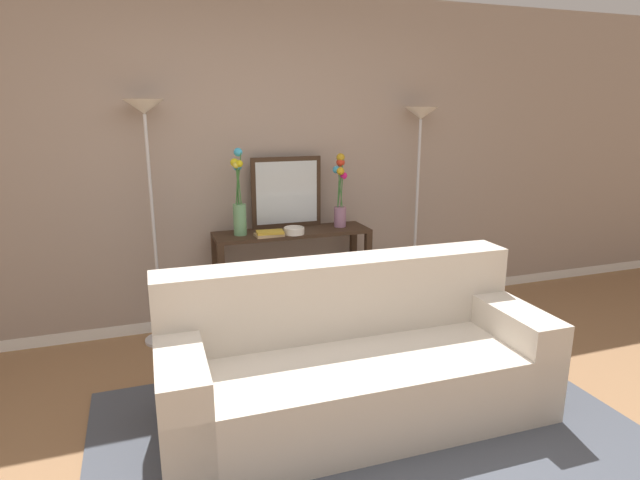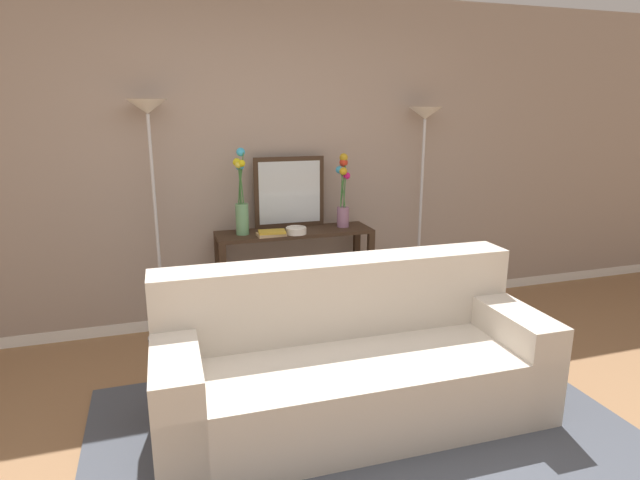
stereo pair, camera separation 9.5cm
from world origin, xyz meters
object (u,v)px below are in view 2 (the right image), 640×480
(wall_mirror, at_px, (290,192))
(book_row_under_console, at_px, (263,323))
(console_table, at_px, (295,261))
(vase_short_flowers, at_px, (343,194))
(floor_lamp_left, at_px, (151,155))
(couch, at_px, (351,364))
(book_stack, at_px, (272,233))
(floor_lamp_right, at_px, (423,153))
(fruit_bowl, at_px, (296,230))
(vase_tall_flowers, at_px, (241,201))

(wall_mirror, bearing_deg, book_row_under_console, -152.07)
(console_table, xyz_separation_m, vase_short_flowers, (0.41, 0.02, 0.52))
(floor_lamp_left, height_order, book_row_under_console, floor_lamp_left)
(couch, bearing_deg, book_stack, 98.57)
(book_stack, height_order, book_row_under_console, book_stack)
(floor_lamp_right, bearing_deg, fruit_bowl, -171.92)
(wall_mirror, relative_size, fruit_bowl, 3.61)
(console_table, xyz_separation_m, book_row_under_console, (-0.28, 0.00, -0.50))
(floor_lamp_left, xyz_separation_m, floor_lamp_right, (2.18, 0.00, -0.04))
(console_table, bearing_deg, floor_lamp_right, 2.80)
(floor_lamp_right, height_order, vase_tall_flowers, floor_lamp_right)
(couch, distance_m, fruit_bowl, 1.33)
(floor_lamp_right, distance_m, vase_short_flowers, 0.79)
(couch, height_order, vase_short_flowers, vase_short_flowers)
(fruit_bowl, bearing_deg, book_row_under_console, 157.30)
(book_row_under_console, bearing_deg, wall_mirror, 27.93)
(console_table, relative_size, book_stack, 5.59)
(vase_short_flowers, xyz_separation_m, book_row_under_console, (-0.69, -0.02, -1.02))
(couch, height_order, vase_tall_flowers, vase_tall_flowers)
(floor_lamp_left, bearing_deg, floor_lamp_right, 0.00)
(wall_mirror, relative_size, book_stack, 2.60)
(floor_lamp_left, bearing_deg, book_row_under_console, -4.18)
(console_table, xyz_separation_m, wall_mirror, (0.00, 0.15, 0.54))
(couch, relative_size, console_table, 1.78)
(fruit_bowl, height_order, book_stack, fruit_bowl)
(vase_short_flowers, bearing_deg, wall_mirror, 163.41)
(couch, distance_m, floor_lamp_left, 2.04)
(floor_lamp_left, distance_m, vase_short_flowers, 1.49)
(floor_lamp_right, bearing_deg, wall_mirror, 175.45)
(floor_lamp_right, xyz_separation_m, vase_tall_flowers, (-1.55, -0.05, -0.32))
(floor_lamp_right, xyz_separation_m, vase_short_flowers, (-0.73, -0.03, -0.31))
(vase_tall_flowers, bearing_deg, console_table, -1.09)
(vase_short_flowers, distance_m, fruit_bowl, 0.51)
(fruit_bowl, bearing_deg, console_table, 81.20)
(couch, height_order, console_table, couch)
(console_table, distance_m, floor_lamp_right, 1.41)
(book_stack, bearing_deg, book_row_under_console, 119.38)
(console_table, bearing_deg, vase_short_flowers, 3.19)
(console_table, distance_m, vase_short_flowers, 0.67)
(wall_mirror, distance_m, vase_tall_flowers, 0.44)
(floor_lamp_left, xyz_separation_m, wall_mirror, (1.04, 0.09, -0.33))
(floor_lamp_left, height_order, book_stack, floor_lamp_left)
(couch, distance_m, vase_short_flowers, 1.62)
(vase_short_flowers, bearing_deg, vase_tall_flowers, -178.95)
(wall_mirror, bearing_deg, fruit_bowl, -93.82)
(console_table, height_order, floor_lamp_right, floor_lamp_right)
(console_table, bearing_deg, book_row_under_console, 180.00)
(fruit_bowl, relative_size, book_stack, 0.72)
(vase_tall_flowers, height_order, book_row_under_console, vase_tall_flowers)
(fruit_bowl, bearing_deg, floor_lamp_right, 8.08)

